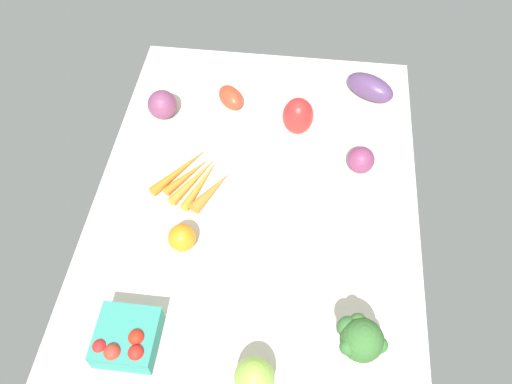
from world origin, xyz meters
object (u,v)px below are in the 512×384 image
at_px(red_onion_near_basket, 162,105).
at_px(berry_basket, 126,339).
at_px(red_onion_center, 361,160).
at_px(heirloom_tomato_orange, 182,238).
at_px(bell_pepper_red, 298,116).
at_px(heirloom_tomato_green, 254,377).
at_px(eggplant, 370,87).
at_px(carrot_bunch, 195,181).
at_px(broccoli_head, 360,339).
at_px(roma_tomato, 231,97).

bearing_deg(red_onion_near_basket, berry_basket, -173.69).
xyz_separation_m(red_onion_center, heirloom_tomato_orange, (-0.27, 0.39, -0.00)).
bearing_deg(red_onion_center, bell_pepper_red, 55.20).
bearing_deg(heirloom_tomato_green, red_onion_near_basket, 25.67).
bearing_deg(eggplant, bell_pepper_red, -112.54).
bearing_deg(heirloom_tomato_green, eggplant, -15.15).
relative_size(bell_pepper_red, berry_basket, 0.87).
xyz_separation_m(carrot_bunch, berry_basket, (-0.41, 0.06, 0.02)).
distance_m(heirloom_tomato_green, bell_pepper_red, 0.66).
distance_m(eggplant, red_onion_near_basket, 0.56).
bearing_deg(bell_pepper_red, heirloom_tomato_orange, 149.21).
relative_size(heirloom_tomato_green, broccoli_head, 0.65).
relative_size(red_onion_center, red_onion_near_basket, 0.86).
bearing_deg(bell_pepper_red, eggplant, -51.53).
xyz_separation_m(broccoli_head, red_onion_near_basket, (0.59, 0.51, -0.03)).
bearing_deg(roma_tomato, eggplant, 61.67).
bearing_deg(roma_tomato, red_onion_center, 22.03).
distance_m(roma_tomato, bell_pepper_red, 0.20).
distance_m(broccoli_head, eggplant, 0.73).
bearing_deg(red_onion_center, carrot_bunch, 103.42).
height_order(red_onion_center, carrot_bunch, red_onion_center).
xyz_separation_m(berry_basket, red_onion_near_basket, (0.63, 0.07, 0.01)).
height_order(roma_tomato, red_onion_near_basket, red_onion_near_basket).
bearing_deg(heirloom_tomato_orange, eggplant, -38.03).
distance_m(broccoli_head, heirloom_tomato_orange, 0.43).
xyz_separation_m(heirloom_tomato_green, roma_tomato, (0.73, 0.15, -0.01)).
distance_m(roma_tomato, berry_basket, 0.69).
height_order(berry_basket, red_onion_near_basket, red_onion_near_basket).
distance_m(carrot_bunch, heirloom_tomato_orange, 0.17).
bearing_deg(heirloom_tomato_orange, berry_basket, 165.37).
bearing_deg(eggplant, carrot_bunch, -110.73).
height_order(eggplant, berry_basket, eggplant).
distance_m(bell_pepper_red, red_onion_near_basket, 0.36).
bearing_deg(red_onion_center, heirloom_tomato_orange, 124.49).
xyz_separation_m(roma_tomato, red_onion_near_basket, (-0.06, 0.17, 0.01)).
bearing_deg(roma_tomato, broccoli_head, -12.47).
height_order(roma_tomato, heirloom_tomato_orange, heirloom_tomato_orange).
xyz_separation_m(roma_tomato, eggplant, (0.08, -0.37, 0.01)).
relative_size(eggplant, carrot_bunch, 0.69).
xyz_separation_m(heirloom_tomato_green, red_onion_center, (0.55, -0.19, -0.00)).
bearing_deg(broccoli_head, bell_pepper_red, 14.92).
xyz_separation_m(eggplant, carrot_bunch, (-0.35, 0.42, -0.02)).
distance_m(heirloom_tomato_orange, berry_basket, 0.24).
relative_size(broccoli_head, red_onion_center, 1.75).
height_order(red_onion_center, eggplant, same).
bearing_deg(berry_basket, carrot_bunch, -7.72).
bearing_deg(eggplant, berry_basket, -92.85).
distance_m(broccoli_head, roma_tomato, 0.73).
xyz_separation_m(broccoli_head, red_onion_center, (0.47, -0.01, -0.04)).
bearing_deg(red_onion_center, berry_basket, 138.20).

